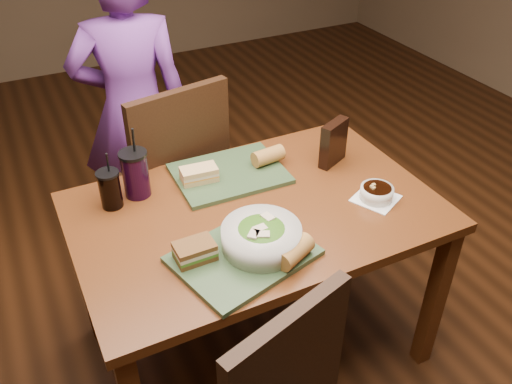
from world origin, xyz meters
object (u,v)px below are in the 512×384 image
baguette_near (294,252)px  dining_table (256,227)px  baguette_far (268,156)px  tray_far (229,174)px  soup_bowl (377,193)px  chip_bag (334,143)px  chair_far (177,176)px  sandwich_far (199,174)px  salad_bowl (261,236)px  cup_cola (110,189)px  sandwich_near (195,251)px  diner (133,111)px  cup_berry (135,174)px  tray_near (243,256)px

baguette_near → dining_table: bearing=85.5°
baguette_far → tray_far: bearing=177.0°
soup_bowl → chip_bag: chip_bag is taller
chair_far → baguette_near: bearing=-84.5°
soup_bowl → baguette_far: (-0.25, 0.38, 0.02)m
sandwich_far → salad_bowl: bearing=-85.2°
chair_far → cup_cola: chair_far is taller
soup_bowl → sandwich_near: size_ratio=1.57×
tray_far → chair_far: bearing=108.1°
chair_far → chip_bag: (0.53, -0.44, 0.26)m
sandwich_far → sandwich_near: bearing=-113.2°
diner → cup_berry: diner is taller
chair_far → tray_near: chair_far is taller
tray_far → sandwich_near: (-0.30, -0.41, 0.04)m
tray_near → salad_bowl: bearing=5.3°
sandwich_near → baguette_far: (0.47, 0.40, 0.00)m
dining_table → soup_bowl: (0.42, -0.15, 0.12)m
diner → baguette_near: bearing=107.5°
cup_cola → chip_bag: size_ratio=1.21×
baguette_far → cup_berry: (-0.52, 0.04, 0.04)m
cup_cola → soup_bowl: bearing=-24.0°
diner → cup_berry: 0.70m
baguette_far → soup_bowl: bearing=-56.0°
salad_bowl → baguette_far: size_ratio=2.03×
chair_far → diner: size_ratio=0.69×
tray_near → cup_berry: 0.54m
tray_far → salad_bowl: 0.46m
dining_table → baguette_far: 0.32m
chip_bag → diner: bearing=101.2°
dining_table → salad_bowl: bearing=-112.2°
salad_bowl → cup_cola: bearing=128.9°
baguette_near → chair_far: bearing=95.5°
chair_far → dining_table: bearing=-79.1°
tray_far → sandwich_far: size_ratio=2.92×
tray_near → sandwich_far: bearing=86.3°
soup_bowl → cup_berry: size_ratio=0.71×
dining_table → chip_bag: size_ratio=7.09×
sandwich_near → chip_bag: chip_bag is taller
diner → tray_near: diner is taller
soup_bowl → baguette_near: bearing=-159.0°
tray_near → sandwich_near: sandwich_near is taller
dining_table → chair_far: chair_far is taller
chair_far → sandwich_near: (-0.19, -0.75, 0.22)m
chair_far → sandwich_far: 0.41m
dining_table → diner: diner is taller
chair_far → soup_bowl: (0.53, -0.73, 0.20)m
cup_cola → salad_bowl: bearing=-51.1°
salad_bowl → chip_bag: 0.62m
sandwich_near → tray_near: bearing=-18.3°
sandwich_far → baguette_far: 0.29m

